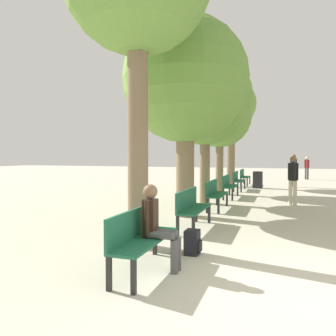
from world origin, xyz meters
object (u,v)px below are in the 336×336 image
object	(u,v)px
bench_row_0	(141,234)
pedestrian_near	(307,166)
bench_row_5	(244,176)
backpack	(193,242)
pedestrian_mid	(294,168)
pedestrian_far	(293,177)
bench_row_4	(238,179)
bench_row_3	(229,184)
tree_row_2	(205,99)
bench_row_2	(215,192)
tree_row_4	(231,106)
tree_row_3	(220,116)
tree_row_1	(185,81)
trash_bin	(258,180)
person_seated	(158,224)
bench_row_1	(191,205)

from	to	relation	value
bench_row_0	pedestrian_near	bearing A→B (deg)	79.69
bench_row_5	backpack	xyz separation A→B (m)	(0.52, -13.47, -0.33)
pedestrian_mid	pedestrian_far	world-z (taller)	pedestrian_mid
bench_row_4	pedestrian_near	size ratio (longest dim) A/B	1.05
pedestrian_far	bench_row_3	bearing A→B (deg)	151.64
bench_row_4	tree_row_2	xyz separation A→B (m)	(-0.57, -4.70, 3.10)
backpack	pedestrian_near	bearing A→B (deg)	80.67
bench_row_2	pedestrian_far	xyz separation A→B (m)	(2.35, 1.63, 0.41)
bench_row_2	tree_row_4	size ratio (longest dim) A/B	0.29
tree_row_3	pedestrian_far	bearing A→B (deg)	-39.38
tree_row_2	tree_row_4	world-z (taller)	tree_row_4
backpack	tree_row_1	bearing A→B (deg)	108.04
bench_row_4	bench_row_5	world-z (taller)	same
bench_row_5	tree_row_2	world-z (taller)	tree_row_2
trash_bin	tree_row_1	bearing A→B (deg)	-99.37
tree_row_2	tree_row_3	size ratio (longest dim) A/B	1.11
person_seated	pedestrian_mid	world-z (taller)	pedestrian_mid
bench_row_4	person_seated	xyz separation A→B (m)	(0.22, -11.47, 0.14)
bench_row_2	tree_row_3	xyz separation A→B (m)	(-0.57, 4.03, 2.84)
trash_bin	tree_row_2	bearing A→B (deg)	-103.13
backpack	pedestrian_mid	world-z (taller)	pedestrian_mid
bench_row_1	tree_row_3	xyz separation A→B (m)	(-0.57, 6.92, 2.84)
bench_row_1	tree_row_2	size ratio (longest dim) A/B	0.32
tree_row_3	person_seated	distance (m)	10.10
bench_row_0	bench_row_3	world-z (taller)	same
bench_row_5	tree_row_2	xyz separation A→B (m)	(-0.57, -7.60, 3.10)
tree_row_4	backpack	bearing A→B (deg)	-84.88
tree_row_3	pedestrian_far	size ratio (longest dim) A/B	2.87
bench_row_1	tree_row_4	distance (m)	11.02
bench_row_1	tree_row_3	distance (m)	7.50
bench_row_1	pedestrian_mid	size ratio (longest dim) A/B	0.97
tree_row_4	pedestrian_near	size ratio (longest dim) A/B	3.55
backpack	pedestrian_mid	xyz separation A→B (m)	(2.08, 13.18, 0.79)
trash_bin	tree_row_3	bearing A→B (deg)	-114.23
bench_row_3	pedestrian_near	size ratio (longest dim) A/B	1.05
tree_row_2	pedestrian_near	world-z (taller)	tree_row_2
tree_row_4	bench_row_1	bearing A→B (deg)	-86.84
tree_row_2	tree_row_3	xyz separation A→B (m)	(0.00, 2.93, -0.27)
bench_row_3	backpack	distance (m)	7.70
pedestrian_near	pedestrian_mid	xyz separation A→B (m)	(-1.09, -6.10, 0.08)
bench_row_5	tree_row_3	size ratio (longest dim) A/B	0.35
tree_row_3	tree_row_4	world-z (taller)	tree_row_4
bench_row_0	pedestrian_near	xyz separation A→B (m)	(3.69, 20.29, 0.38)
bench_row_1	bench_row_3	size ratio (longest dim) A/B	1.00
bench_row_0	person_seated	size ratio (longest dim) A/B	1.32
bench_row_5	tree_row_1	world-z (taller)	tree_row_1
bench_row_0	tree_row_3	distance (m)	10.24
bench_row_5	pedestrian_mid	world-z (taller)	pedestrian_mid
person_seated	pedestrian_near	distance (m)	20.47
tree_row_1	bench_row_4	bearing A→B (deg)	85.47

